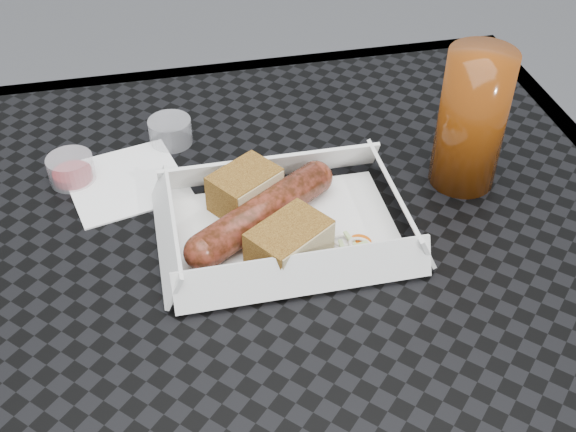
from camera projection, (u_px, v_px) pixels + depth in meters
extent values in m
cube|color=black|center=(283.00, 266.00, 0.70)|extent=(0.80, 0.80, 0.01)
cube|color=black|center=(225.00, 77.00, 1.00)|extent=(0.80, 0.03, 0.03)
cylinder|color=black|center=(24.00, 314.00, 1.15)|extent=(0.03, 0.03, 0.73)
cylinder|color=black|center=(438.00, 250.00, 1.26)|extent=(0.03, 0.03, 0.73)
cube|color=white|center=(286.00, 231.00, 0.73)|extent=(0.22, 0.15, 0.00)
cylinder|color=maroon|center=(263.00, 213.00, 0.72)|extent=(0.15, 0.12, 0.04)
sphere|color=maroon|center=(316.00, 178.00, 0.76)|extent=(0.04, 0.04, 0.04)
sphere|color=maroon|center=(203.00, 252.00, 0.68)|extent=(0.04, 0.04, 0.04)
cube|color=brown|center=(245.00, 189.00, 0.74)|extent=(0.08, 0.08, 0.04)
cube|color=brown|center=(289.00, 243.00, 0.68)|extent=(0.09, 0.08, 0.04)
cylinder|color=#DD5609|center=(346.00, 247.00, 0.71)|extent=(0.02, 0.02, 0.00)
torus|color=white|center=(355.00, 250.00, 0.70)|extent=(0.02, 0.02, 0.00)
cube|color=#B2D17F|center=(356.00, 244.00, 0.71)|extent=(0.02, 0.02, 0.00)
cube|color=white|center=(126.00, 181.00, 0.79)|extent=(0.14, 0.14, 0.00)
cylinder|color=maroon|center=(71.00, 169.00, 0.79)|extent=(0.05, 0.05, 0.03)
cylinder|color=silver|center=(170.00, 131.00, 0.84)|extent=(0.05, 0.05, 0.03)
cylinder|color=#622A08|center=(472.00, 120.00, 0.75)|extent=(0.07, 0.07, 0.15)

